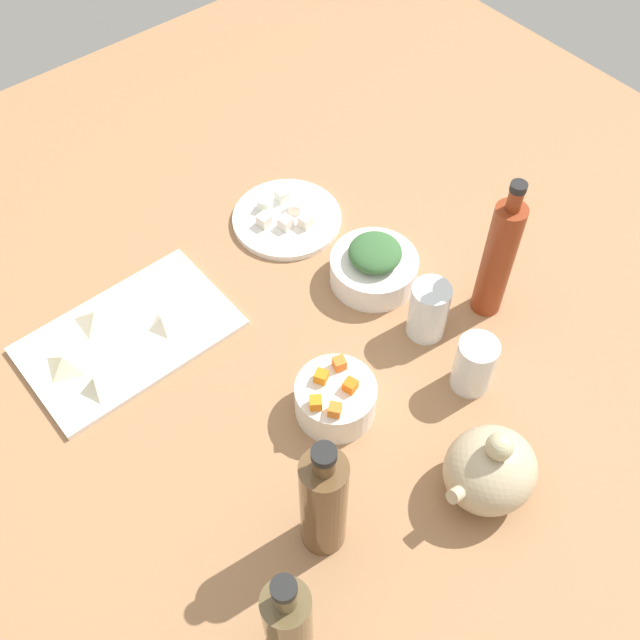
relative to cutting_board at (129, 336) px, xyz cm
name	(u,v)px	position (x,y,z in cm)	size (l,w,h in cm)	color
tabletop	(320,343)	(-24.20, 19.92, -2.00)	(190.00, 190.00, 3.00)	#A0724C
cutting_board	(129,336)	(0.00, 0.00, 0.00)	(33.59, 21.00, 1.00)	white
plate_tofu	(287,219)	(-36.44, -4.64, 0.10)	(20.14, 20.14, 1.20)	white
bowl_greens	(374,269)	(-39.36, 15.98, 2.11)	(15.08, 15.08, 5.22)	white
bowl_carrots	(335,399)	(-17.48, 31.75, 2.61)	(12.28, 12.28, 6.21)	white
teapot	(490,470)	(-25.65, 54.96, 5.10)	(15.08, 12.50, 14.16)	tan
bottle_0	(288,627)	(9.15, 54.80, 10.25)	(5.63, 5.63, 25.28)	brown
bottle_1	(498,258)	(-50.21, 32.40, 11.49)	(4.98, 4.98, 27.67)	maroon
bottle_2	(324,502)	(-3.49, 45.81, 10.29)	(6.14, 6.14, 24.70)	brown
drinking_glass_0	(428,310)	(-38.72, 29.61, 4.78)	(6.39, 6.39, 10.55)	white
drinking_glass_1	(474,365)	(-36.93, 41.42, 4.52)	(6.22, 6.22, 10.04)	white
carrot_cube_0	(335,410)	(-14.65, 34.87, 6.61)	(1.80, 1.80, 1.80)	orange
carrot_cube_1	(339,363)	(-20.30, 29.21, 6.61)	(1.80, 1.80, 1.80)	orange
carrot_cube_2	(321,376)	(-16.73, 29.28, 6.61)	(1.80, 1.80, 1.80)	orange
carrot_cube_3	(350,385)	(-19.03, 33.18, 6.61)	(1.80, 1.80, 1.80)	orange
carrot_cube_4	(316,403)	(-13.27, 32.22, 6.61)	(1.80, 1.80, 1.80)	orange
chopped_greens_mound	(375,252)	(-39.36, 15.98, 6.43)	(9.34, 9.03, 3.42)	#376435
tofu_cube_0	(294,207)	(-38.35, -4.72, 1.80)	(2.20, 2.20, 2.20)	white
tofu_cube_1	(286,223)	(-34.63, -2.61, 1.80)	(2.20, 2.20, 2.20)	white
tofu_cube_2	(265,204)	(-34.60, -8.74, 1.80)	(2.20, 2.20, 2.20)	white
tofu_cube_3	(282,196)	(-38.49, -8.61, 1.80)	(2.20, 2.20, 2.20)	silver
tofu_cube_4	(306,221)	(-37.71, -0.64, 1.80)	(2.20, 2.20, 2.20)	#F2E6CC
tofu_cube_5	(264,220)	(-32.05, -5.61, 1.80)	(2.20, 2.20, 2.20)	silver
dumpling_0	(64,362)	(10.77, -0.82, 1.79)	(5.51, 5.06, 2.58)	beige
dumpling_1	(96,317)	(2.60, -5.43, 1.78)	(5.94, 5.43, 2.57)	beige
dumpling_2	(95,384)	(9.01, 6.02, 2.00)	(4.19, 4.00, 2.99)	beige
dumpling_3	(162,322)	(-5.32, 2.15, 1.67)	(4.22, 3.59, 2.33)	beige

